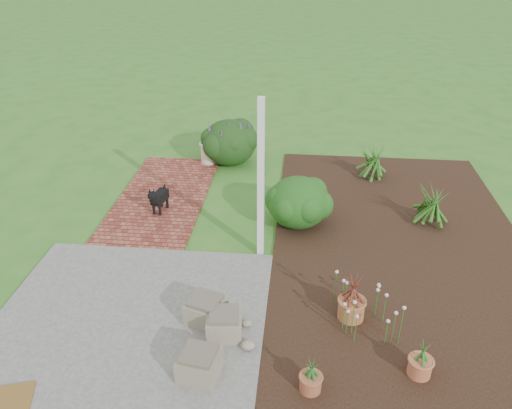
# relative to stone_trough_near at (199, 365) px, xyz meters

# --- Properties ---
(ground) EXTENTS (80.00, 80.00, 0.00)m
(ground) POSITION_rel_stone_trough_near_xyz_m (0.16, 2.41, -0.18)
(ground) COLOR #2E6A21
(ground) RESTS_ON ground
(concrete_patio) EXTENTS (3.50, 3.50, 0.04)m
(concrete_patio) POSITION_rel_stone_trough_near_xyz_m (-1.09, 0.66, -0.16)
(concrete_patio) COLOR #595957
(concrete_patio) RESTS_ON ground
(brick_path) EXTENTS (1.60, 3.50, 0.04)m
(brick_path) POSITION_rel_stone_trough_near_xyz_m (-1.54, 4.16, -0.16)
(brick_path) COLOR maroon
(brick_path) RESTS_ON ground
(garden_bed) EXTENTS (4.00, 7.00, 0.03)m
(garden_bed) POSITION_rel_stone_trough_near_xyz_m (2.66, 2.91, -0.17)
(garden_bed) COLOR black
(garden_bed) RESTS_ON ground
(veranda_post) EXTENTS (0.10, 0.10, 2.50)m
(veranda_post) POSITION_rel_stone_trough_near_xyz_m (0.46, 2.51, 1.07)
(veranda_post) COLOR white
(veranda_post) RESTS_ON ground
(stone_trough_near) EXTENTS (0.50, 0.50, 0.29)m
(stone_trough_near) POSITION_rel_stone_trough_near_xyz_m (0.00, 0.00, 0.00)
(stone_trough_near) COLOR #766A57
(stone_trough_near) RESTS_ON concrete_patio
(stone_trough_mid) EXTENTS (0.47, 0.47, 0.28)m
(stone_trough_mid) POSITION_rel_stone_trough_near_xyz_m (0.18, 0.67, -0.00)
(stone_trough_mid) COLOR gray
(stone_trough_mid) RESTS_ON concrete_patio
(stone_trough_far) EXTENTS (0.55, 0.55, 0.29)m
(stone_trough_far) POSITION_rel_stone_trough_near_xyz_m (-0.09, 0.89, 0.00)
(stone_trough_far) COLOR gray
(stone_trough_far) RESTS_ON concrete_patio
(coir_doormat) EXTENTS (0.72, 0.57, 0.02)m
(coir_doormat) POSITION_rel_stone_trough_near_xyz_m (-2.04, -0.57, -0.13)
(coir_doormat) COLOR brown
(coir_doormat) RESTS_ON concrete_patio
(black_dog) EXTENTS (0.26, 0.58, 0.50)m
(black_dog) POSITION_rel_stone_trough_near_xyz_m (-1.43, 3.55, 0.16)
(black_dog) COLOR black
(black_dog) RESTS_ON brick_path
(cream_ceramic_urn) EXTENTS (0.39, 0.39, 0.44)m
(cream_ceramic_urn) POSITION_rel_stone_trough_near_xyz_m (-0.95, 5.76, 0.08)
(cream_ceramic_urn) COLOR beige
(cream_ceramic_urn) RESTS_ON brick_path
(evergreen_shrub) EXTENTS (1.19, 1.19, 0.87)m
(evergreen_shrub) POSITION_rel_stone_trough_near_xyz_m (1.01, 3.42, 0.28)
(evergreen_shrub) COLOR #14370E
(evergreen_shrub) RESTS_ON garden_bed
(agapanthus_clump_back) EXTENTS (1.16, 1.16, 0.79)m
(agapanthus_clump_back) POSITION_rel_stone_trough_near_xyz_m (3.23, 3.68, 0.24)
(agapanthus_clump_back) COLOR #15410B
(agapanthus_clump_back) RESTS_ON garden_bed
(agapanthus_clump_front) EXTENTS (1.08, 1.08, 0.79)m
(agapanthus_clump_front) POSITION_rel_stone_trough_near_xyz_m (2.44, 5.41, 0.24)
(agapanthus_clump_front) COLOR #193E12
(agapanthus_clump_front) RESTS_ON garden_bed
(pink_flower_patch) EXTENTS (1.11, 1.11, 0.56)m
(pink_flower_patch) POSITION_rel_stone_trough_near_xyz_m (1.94, 1.01, 0.13)
(pink_flower_patch) COLOR #113D0F
(pink_flower_patch) RESTS_ON garden_bed
(terracotta_pot_bronze) EXTENTS (0.41, 0.41, 0.28)m
(terracotta_pot_bronze) POSITION_rel_stone_trough_near_xyz_m (1.76, 1.13, -0.01)
(terracotta_pot_bronze) COLOR #A36237
(terracotta_pot_bronze) RESTS_ON garden_bed
(terracotta_pot_small_left) EXTENTS (0.28, 0.28, 0.22)m
(terracotta_pot_small_left) POSITION_rel_stone_trough_near_xyz_m (2.46, 0.25, -0.04)
(terracotta_pot_small_left) COLOR #B05D3B
(terracotta_pot_small_left) RESTS_ON garden_bed
(terracotta_pot_small_right) EXTENTS (0.31, 0.31, 0.20)m
(terracotta_pot_small_right) POSITION_rel_stone_trough_near_xyz_m (1.24, -0.09, -0.05)
(terracotta_pot_small_right) COLOR #9A5134
(terracotta_pot_small_right) RESTS_ON garden_bed
(purple_flowering_bush) EXTENTS (1.32, 1.32, 0.97)m
(purple_flowering_bush) POSITION_rel_stone_trough_near_xyz_m (-0.52, 5.90, 0.30)
(purple_flowering_bush) COLOR black
(purple_flowering_bush) RESTS_ON ground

